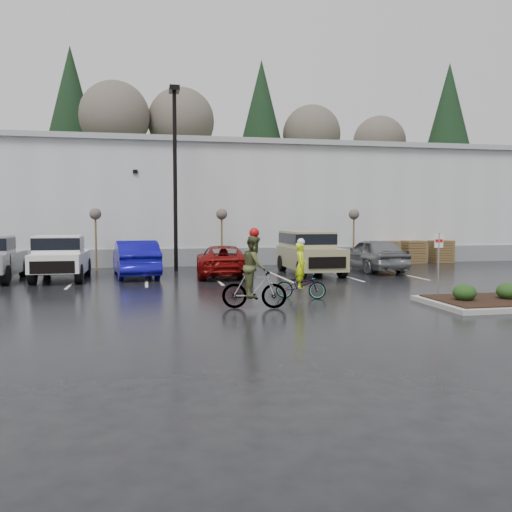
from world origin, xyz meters
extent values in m
plane|color=black|center=(0.00, 0.00, 0.00)|extent=(120.00, 120.00, 0.00)
cube|color=silver|center=(0.00, 22.00, 3.50)|extent=(60.00, 15.00, 7.00)
cube|color=slate|center=(0.00, 14.45, 0.50)|extent=(60.00, 0.12, 1.00)
cube|color=#999B9E|center=(0.00, 22.00, 7.05)|extent=(60.50, 15.50, 0.30)
cube|color=#243817|center=(0.00, 45.00, 3.00)|extent=(80.00, 25.00, 6.00)
cylinder|color=black|center=(-4.00, 12.00, 4.50)|extent=(0.20, 0.20, 9.00)
cube|color=black|center=(-4.00, 12.00, 9.10)|extent=(0.50, 1.00, 0.25)
cylinder|color=#513C20|center=(-8.00, 13.00, 1.40)|extent=(0.10, 0.10, 2.80)
sphere|color=#433D36|center=(-8.00, 13.00, 2.90)|extent=(0.60, 0.60, 0.60)
cylinder|color=#513C20|center=(-1.50, 13.00, 1.40)|extent=(0.10, 0.10, 2.80)
sphere|color=#433D36|center=(-1.50, 13.00, 2.90)|extent=(0.60, 0.60, 0.60)
cylinder|color=#513C20|center=(6.00, 13.00, 1.40)|extent=(0.10, 0.10, 2.80)
sphere|color=#433D36|center=(6.00, 13.00, 2.90)|extent=(0.60, 0.60, 0.60)
cube|color=#513C20|center=(8.50, 14.00, 0.68)|extent=(1.20, 1.20, 1.35)
cube|color=#513C20|center=(10.20, 14.00, 0.68)|extent=(1.20, 1.20, 1.35)
cube|color=#513C20|center=(12.00, 14.00, 0.68)|extent=(1.20, 1.20, 1.35)
ellipsoid|color=#1A3612|center=(4.00, -1.00, 0.41)|extent=(0.70, 0.70, 0.52)
ellipsoid|color=#1A3612|center=(5.50, -1.00, 0.41)|extent=(0.70, 0.70, 0.52)
cylinder|color=gray|center=(3.80, 0.20, 1.10)|extent=(0.05, 0.05, 2.20)
cube|color=white|center=(3.80, 0.20, 1.95)|extent=(0.30, 0.02, 0.45)
cube|color=red|center=(3.80, 0.19, 1.95)|extent=(0.26, 0.02, 0.10)
imported|color=#110E9B|center=(-5.97, 9.61, 0.84)|extent=(2.34, 5.25, 1.67)
imported|color=maroon|center=(-2.01, 9.01, 0.71)|extent=(2.77, 5.31, 1.43)
imported|color=slate|center=(5.74, 9.74, 0.84)|extent=(2.14, 4.99, 1.68)
imported|color=#3F3F44|center=(-0.46, 1.50, 0.44)|extent=(1.76, 1.13, 0.87)
imported|color=#DEFE0E|center=(-0.46, 1.50, 1.11)|extent=(0.54, 0.65, 1.52)
sphere|color=silver|center=(-0.46, 1.50, 1.89)|extent=(0.25, 0.25, 0.25)
imported|color=#3F3F44|center=(-2.38, -0.13, 0.58)|extent=(1.92, 0.94, 1.15)
imported|color=#474D29|center=(-2.38, -0.13, 1.26)|extent=(0.67, 0.97, 1.82)
sphere|color=#990C0C|center=(-2.38, -0.13, 2.25)|extent=(0.30, 0.30, 0.30)
camera|label=1|loc=(-5.54, -15.77, 2.68)|focal=38.00mm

